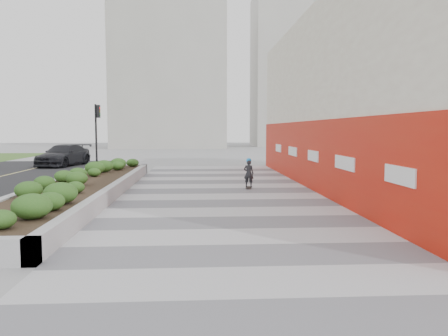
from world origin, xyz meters
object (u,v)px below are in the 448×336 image
(planter, at_px, (82,186))
(skateboarder, at_px, (249,173))
(car_dark, at_px, (64,155))
(traffic_signal_near, at_px, (97,127))

(planter, distance_m, skateboarder, 7.04)
(planter, relative_size, car_dark, 3.38)
(planter, bearing_deg, skateboarder, 15.04)
(traffic_signal_near, distance_m, skateboarder, 12.33)
(traffic_signal_near, height_order, skateboarder, traffic_signal_near)
(skateboarder, distance_m, car_dark, 17.81)
(planter, distance_m, car_dark, 15.88)
(skateboarder, height_order, car_dark, car_dark)
(skateboarder, bearing_deg, planter, -153.24)
(planter, distance_m, traffic_signal_near, 10.90)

